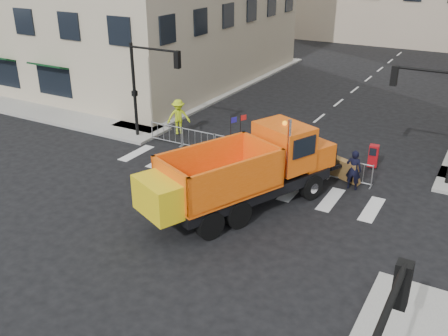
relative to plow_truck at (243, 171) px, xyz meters
The scene contains 10 objects.
ground 3.62m from the plow_truck, 114.45° to the right, with size 120.00×120.00×0.00m, color black.
sidewalk_back 6.01m from the plow_truck, 103.11° to the left, with size 64.00×5.00×0.15m, color gray.
traffic_light_left 10.44m from the plow_truck, 153.61° to the left, with size 0.18×0.18×5.40m, color black.
crowd_barriers 5.29m from the plow_truck, 113.57° to the left, with size 12.60×0.60×1.10m, color #9EA0A5, non-canonical shape.
plow_truck is the anchor object (origin of this frame).
cop_a 5.44m from the plow_truck, 49.92° to the left, with size 0.69×0.45×1.89m, color black.
cop_b 4.21m from the plow_truck, 80.53° to the left, with size 0.96×0.74×1.97m, color black.
cop_c 4.37m from the plow_truck, 74.31° to the left, with size 1.03×0.43×1.76m, color black.
worker 9.46m from the plow_truck, 140.80° to the left, with size 1.32×0.76×2.04m, color #BBD318.
newspaper_box 7.83m from the plow_truck, 61.57° to the left, with size 0.45×0.40×1.10m, color #A50C13.
Camera 1 is at (9.81, -13.66, 10.18)m, focal length 40.00 mm.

